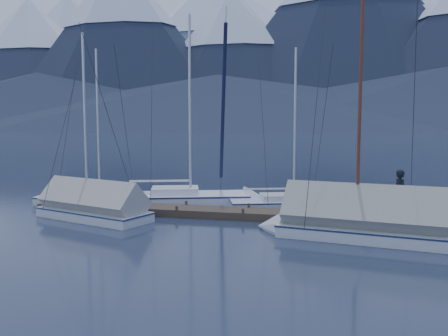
{
  "coord_description": "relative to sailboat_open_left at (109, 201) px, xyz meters",
  "views": [
    {
      "loc": [
        4.81,
        -18.41,
        4.28
      ],
      "look_at": [
        0.0,
        2.0,
        2.2
      ],
      "focal_mm": 38.0,
      "sensor_mm": 36.0,
      "label": 1
    }
  ],
  "objects": [
    {
      "name": "sailboat_open_right",
      "position": [
        9.9,
        1.19,
        -0.0
      ],
      "size": [
        6.73,
        3.79,
        8.58
      ],
      "color": "silver",
      "rests_on": "ground"
    },
    {
      "name": "sailboat_covered_far",
      "position": [
        0.68,
        -3.53,
        0.28
      ],
      "size": [
        6.58,
        3.81,
        8.85
      ],
      "color": "silver",
      "rests_on": "ground"
    },
    {
      "name": "sailboat_open_mid",
      "position": [
        4.65,
        1.29,
        0.03
      ],
      "size": [
        8.33,
        4.65,
        10.61
      ],
      "color": "white",
      "rests_on": "ground"
    },
    {
      "name": "person",
      "position": [
        14.11,
        -1.52,
        1.15
      ],
      "size": [
        0.69,
        0.82,
        1.93
      ],
      "primitive_type": "imported",
      "rotation": [
        0.0,
        0.0,
        1.95
      ],
      "color": "black",
      "rests_on": "dock"
    },
    {
      "name": "ground",
      "position": [
        6.61,
        -3.87,
        -0.15
      ],
      "size": [
        1000.0,
        1000.0,
        0.0
      ],
      "primitive_type": "plane",
      "color": "#171F34",
      "rests_on": "ground"
    },
    {
      "name": "sailboat_open_left",
      "position": [
        0.0,
        0.0,
        0.0
      ],
      "size": [
        6.78,
        2.97,
        8.71
      ],
      "color": "silver",
      "rests_on": "ground"
    },
    {
      "name": "dock",
      "position": [
        6.61,
        -1.87,
        -0.04
      ],
      "size": [
        18.0,
        1.5,
        0.54
      ],
      "color": "#382D23",
      "rests_on": "ground"
    },
    {
      "name": "sailboat_covered_near",
      "position": [
        12.09,
        -4.45,
        0.33
      ],
      "size": [
        7.71,
        3.55,
        9.68
      ],
      "color": "silver",
      "rests_on": "ground"
    },
    {
      "name": "mooring_posts",
      "position": [
        6.11,
        -1.87,
        0.2
      ],
      "size": [
        15.12,
        1.52,
        0.35
      ],
      "color": "#382D23",
      "rests_on": "ground"
    },
    {
      "name": "mountain_range",
      "position": [
        10.73,
        366.58,
        58.5
      ],
      "size": [
        877.0,
        584.0,
        150.5
      ],
      "color": "#475675",
      "rests_on": "ground"
    }
  ]
}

